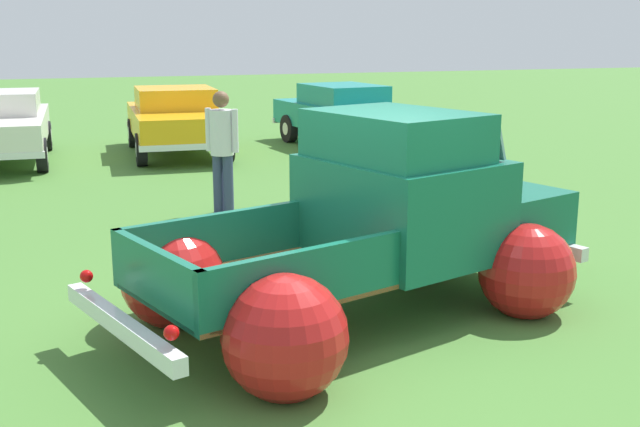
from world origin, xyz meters
name	(u,v)px	position (x,y,z in m)	size (l,w,h in m)	color
ground_plane	(348,319)	(0.00, 0.00, 0.00)	(80.00, 80.00, 0.00)	#477A33
vintage_pickup_truck	(381,235)	(0.37, 0.12, 0.76)	(4.99, 3.78, 1.96)	black
show_car_1	(176,118)	(0.07, 10.63, 0.78)	(2.10, 4.32, 1.43)	black
show_car_2	(346,114)	(3.88, 10.29, 0.78)	(2.35, 4.73, 1.43)	black
spectator_1	(222,144)	(-0.18, 4.67, 1.04)	(0.48, 0.48, 1.80)	navy
lane_cone_0	(554,238)	(2.90, 0.91, 0.31)	(0.36, 0.36, 0.63)	black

